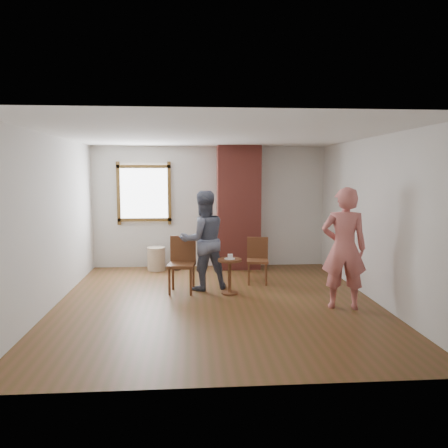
{
  "coord_description": "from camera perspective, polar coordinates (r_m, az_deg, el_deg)",
  "views": [
    {
      "loc": [
        -0.39,
        -6.68,
        2.02
      ],
      "look_at": [
        0.17,
        0.8,
        1.15
      ],
      "focal_mm": 35.0,
      "sensor_mm": 36.0,
      "label": 1
    }
  ],
  "objects": [
    {
      "name": "ground",
      "position": [
        6.99,
        -0.89,
        -10.18
      ],
      "size": [
        5.5,
        5.5,
        0.0
      ],
      "primitive_type": "plane",
      "color": "brown",
      "rests_on": "ground"
    },
    {
      "name": "room_shell",
      "position": [
        7.3,
        -1.64,
        4.95
      ],
      "size": [
        5.04,
        5.52,
        2.62
      ],
      "color": "silver",
      "rests_on": "ground"
    },
    {
      "name": "brick_chimney",
      "position": [
        9.26,
        1.9,
        2.15
      ],
      "size": [
        0.9,
        0.5,
        2.6
      ],
      "primitive_type": "cube",
      "color": "#A7463B",
      "rests_on": "ground"
    },
    {
      "name": "stoneware_crock",
      "position": [
        9.28,
        -8.83,
        -4.5
      ],
      "size": [
        0.4,
        0.4,
        0.49
      ],
      "primitive_type": "cylinder",
      "rotation": [
        0.0,
        0.0,
        -0.07
      ],
      "color": "#C5AA8E",
      "rests_on": "ground"
    },
    {
      "name": "dark_pot",
      "position": [
        9.29,
        -6.17,
        -5.47
      ],
      "size": [
        0.19,
        0.19,
        0.16
      ],
      "primitive_type": "cylinder",
      "rotation": [
        0.0,
        0.0,
        0.23
      ],
      "color": "black",
      "rests_on": "ground"
    },
    {
      "name": "dining_chair_left",
      "position": [
        7.53,
        -5.49,
        -4.81
      ],
      "size": [
        0.5,
        0.5,
        0.95
      ],
      "rotation": [
        0.0,
        0.0,
        -0.13
      ],
      "color": "brown",
      "rests_on": "ground"
    },
    {
      "name": "dining_chair_right",
      "position": [
        8.13,
        4.4,
        -4.4
      ],
      "size": [
        0.44,
        0.44,
        0.84
      ],
      "rotation": [
        0.0,
        0.0,
        -0.13
      ],
      "color": "brown",
      "rests_on": "ground"
    },
    {
      "name": "side_table",
      "position": [
        7.36,
        0.74,
        -6.08
      ],
      "size": [
        0.4,
        0.4,
        0.6
      ],
      "color": "brown",
      "rests_on": "ground"
    },
    {
      "name": "cake_plate",
      "position": [
        7.32,
        0.74,
        -4.55
      ],
      "size": [
        0.18,
        0.18,
        0.01
      ],
      "primitive_type": "cylinder",
      "color": "white",
      "rests_on": "side_table"
    },
    {
      "name": "cake_slice",
      "position": [
        7.31,
        0.82,
        -4.28
      ],
      "size": [
        0.08,
        0.07,
        0.06
      ],
      "primitive_type": "cube",
      "color": "white",
      "rests_on": "cake_plate"
    },
    {
      "name": "man",
      "position": [
        7.61,
        -2.73,
        -2.13
      ],
      "size": [
        1.0,
        0.87,
        1.73
      ],
      "primitive_type": "imported",
      "rotation": [
        0.0,
        0.0,
        3.44
      ],
      "color": "#121833",
      "rests_on": "ground"
    },
    {
      "name": "person_pink",
      "position": [
        6.75,
        15.39,
        -3.08
      ],
      "size": [
        0.74,
        0.57,
        1.82
      ],
      "primitive_type": "imported",
      "rotation": [
        0.0,
        0.0,
        2.92
      ],
      "color": "#CF6D67",
      "rests_on": "ground"
    }
  ]
}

